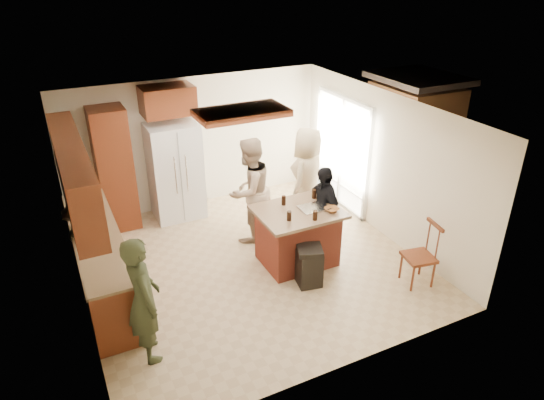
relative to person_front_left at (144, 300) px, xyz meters
name	(u,v)px	position (x,y,z in m)	size (l,w,h in m)	color
room_shell	(404,141)	(6.29, 2.90, 0.04)	(8.00, 5.20, 5.00)	tan
person_front_left	(144,300)	(0.00, 0.00, 0.00)	(0.60, 0.44, 1.66)	#313720
person_behind_left	(250,191)	(2.24, 1.99, 0.09)	(0.89, 0.55, 1.83)	tan
person_behind_right	(307,178)	(3.37, 2.02, 0.09)	(0.89, 0.58, 1.83)	#C6B087
person_side_right	(323,209)	(3.16, 1.14, -0.08)	(0.87, 0.45, 1.49)	black
person_counter	(88,245)	(-0.42, 1.72, -0.10)	(0.94, 0.44, 1.46)	#C7B088
left_cabinetry	(92,232)	(-0.33, 1.66, 0.13)	(0.64, 3.00, 2.30)	maroon
back_wall_units	(128,152)	(0.58, 3.46, 0.55)	(1.80, 0.60, 2.45)	maroon
refrigerator	(175,171)	(1.36, 3.38, 0.07)	(0.90, 0.76, 1.80)	white
kitchen_island	(297,236)	(2.61, 0.99, -0.35)	(1.28, 1.03, 0.93)	#993927
island_items	(314,208)	(2.85, 0.90, 0.14)	(0.88, 0.71, 0.15)	silver
trash_bin	(309,266)	(2.48, 0.39, -0.51)	(0.47, 0.47, 0.63)	black
spindle_chair	(420,257)	(3.96, -0.31, -0.38)	(0.49, 0.49, 0.99)	maroon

